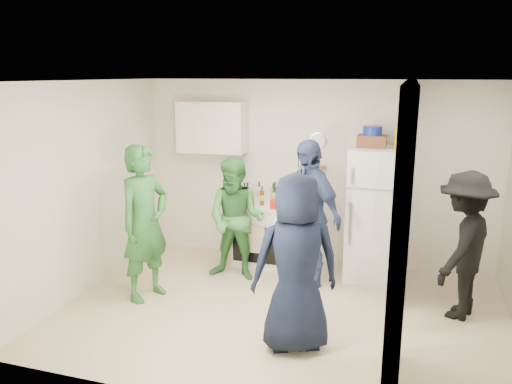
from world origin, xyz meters
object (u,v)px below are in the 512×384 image
at_px(blue_bowl, 372,131).
at_px(person_green_center, 236,219).
at_px(stove, 261,234).
at_px(wicker_basket, 372,141).
at_px(yellow_cup_stack_top, 398,140).
at_px(person_green_left, 145,223).
at_px(person_denim, 307,214).
at_px(person_nook, 463,245).
at_px(fridge, 376,214).
at_px(person_navy, 296,263).

height_order(blue_bowl, person_green_center, blue_bowl).
bearing_deg(stove, wicker_basket, 0.81).
xyz_separation_m(blue_bowl, yellow_cup_stack_top, (0.32, -0.15, -0.08)).
relative_size(yellow_cup_stack_top, person_green_left, 0.14).
distance_m(blue_bowl, person_denim, 1.31).
bearing_deg(wicker_basket, person_nook, -39.23).
distance_m(fridge, blue_bowl, 1.05).
height_order(yellow_cup_stack_top, person_denim, yellow_cup_stack_top).
bearing_deg(person_denim, fridge, 69.04).
height_order(person_green_center, person_navy, person_navy).
bearing_deg(person_navy, person_denim, -106.96).
bearing_deg(wicker_basket, blue_bowl, 0.00).
bearing_deg(person_green_left, person_green_center, -24.74).
bearing_deg(person_green_left, fridge, -41.27).
relative_size(stove, person_nook, 0.53).
bearing_deg(person_green_left, stove, -14.79).
xyz_separation_m(fridge, wicker_basket, (-0.10, 0.05, 0.92)).
height_order(wicker_basket, yellow_cup_stack_top, yellow_cup_stack_top).
bearing_deg(person_green_left, wicker_basket, -39.37).
bearing_deg(yellow_cup_stack_top, wicker_basket, 154.89).
bearing_deg(blue_bowl, person_nook, -39.23).
height_order(person_denim, person_nook, person_denim).
xyz_separation_m(person_denim, person_navy, (0.20, -1.48, -0.06)).
xyz_separation_m(wicker_basket, person_green_center, (-1.57, -0.61, -0.98)).
relative_size(yellow_cup_stack_top, person_navy, 0.15).
xyz_separation_m(stove, person_navy, (0.93, -2.01, 0.43)).
bearing_deg(person_denim, stove, -179.07).
distance_m(person_green_left, person_green_center, 1.18).
bearing_deg(stove, person_nook, -18.91).
bearing_deg(stove, fridge, -1.13).
distance_m(stove, yellow_cup_stack_top, 2.23).
distance_m(blue_bowl, yellow_cup_stack_top, 0.36).
bearing_deg(person_green_center, fridge, 18.20).
bearing_deg(person_denim, wicker_basket, 75.35).
bearing_deg(person_denim, yellow_cup_stack_top, 58.19).
distance_m(yellow_cup_stack_top, person_nook, 1.45).
distance_m(wicker_basket, yellow_cup_stack_top, 0.36).
relative_size(fridge, blue_bowl, 7.01).
bearing_deg(wicker_basket, yellow_cup_stack_top, -25.11).
bearing_deg(person_green_center, stove, 74.88).
relative_size(blue_bowl, person_nook, 0.15).
bearing_deg(stove, person_green_left, -124.12).
bearing_deg(fridge, person_green_center, -161.48).
xyz_separation_m(stove, wicker_basket, (1.42, 0.02, 1.33)).
height_order(wicker_basket, blue_bowl, blue_bowl).
height_order(stove, yellow_cup_stack_top, yellow_cup_stack_top).
relative_size(wicker_basket, person_denim, 0.19).
height_order(person_green_left, person_nook, person_green_left).
relative_size(fridge, person_navy, 0.99).
bearing_deg(wicker_basket, person_green_center, -158.79).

